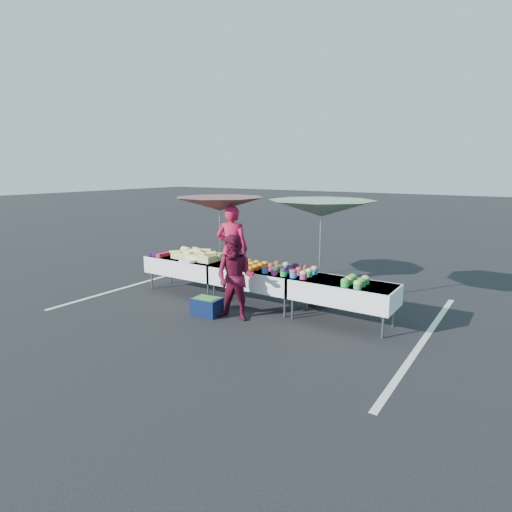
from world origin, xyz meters
The scene contains 17 objects.
ground centered at (0.00, 0.00, 0.00)m, with size 80.00×80.00×0.00m, color black.
stripe_left centered at (-3.20, 0.00, 0.00)m, with size 0.10×5.00×0.00m, color silver.
stripe_right centered at (3.20, 0.00, 0.00)m, with size 0.10×5.00×0.00m, color silver.
table_left centered at (-1.80, 0.00, 0.58)m, with size 1.86×0.81×0.75m.
table_center centered at (0.00, 0.00, 0.58)m, with size 1.86×0.81×0.75m.
table_right centered at (1.80, 0.00, 0.58)m, with size 1.86×0.81×0.75m.
berry_punnets centered at (-2.51, -0.06, 0.79)m, with size 0.40×0.54×0.08m.
corn_pile centered at (-1.55, 0.05, 0.84)m, with size 1.16×0.57×0.26m.
plastic_bags centered at (-1.50, -0.30, 0.78)m, with size 0.30×0.25×0.05m, color white.
carrot_bowls centered at (-0.25, -0.01, 0.80)m, with size 0.75×0.69×0.11m.
potato_cups centered at (0.75, 0.00, 0.83)m, with size 0.94×0.58×0.16m.
bean_baskets centered at (2.06, -0.10, 0.82)m, with size 0.36×0.50×0.15m.
vendor centered at (-0.99, 0.55, 0.95)m, with size 0.69×0.46×1.90m, color #B61439.
customer centered at (0.13, -0.87, 0.77)m, with size 0.75×0.58×1.54m, color #5A0D25.
umbrella_left centered at (-1.50, 0.80, 1.87)m, with size 2.53×2.53×2.07m.
umbrella_right centered at (1.04, 0.69, 1.91)m, with size 2.73×2.73×2.11m.
storage_bin centered at (-0.45, -0.98, 0.17)m, with size 0.54×0.41×0.33m.
Camera 1 is at (4.48, -6.80, 2.68)m, focal length 30.00 mm.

